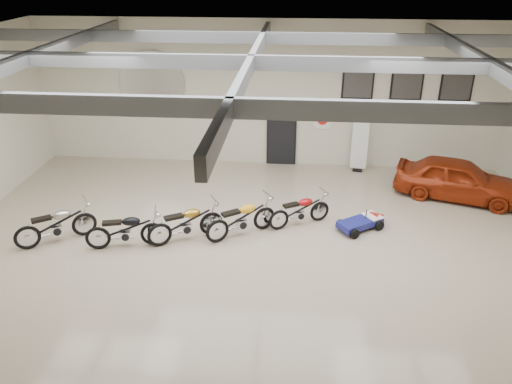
# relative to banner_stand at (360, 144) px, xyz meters

# --- Properties ---
(floor) EXTENTS (16.00, 12.00, 0.01)m
(floor) POSITION_rel_banner_stand_xyz_m (-3.19, -5.50, -1.01)
(floor) COLOR tan
(floor) RESTS_ON ground
(ceiling) EXTENTS (16.00, 12.00, 0.01)m
(ceiling) POSITION_rel_banner_stand_xyz_m (-3.19, -5.50, 3.99)
(ceiling) COLOR slate
(ceiling) RESTS_ON back_wall
(back_wall) EXTENTS (16.00, 0.02, 5.00)m
(back_wall) POSITION_rel_banner_stand_xyz_m (-3.19, 0.50, 1.49)
(back_wall) COLOR beige
(back_wall) RESTS_ON floor
(ceiling_beams) EXTENTS (15.80, 11.80, 0.32)m
(ceiling_beams) POSITION_rel_banner_stand_xyz_m (-3.19, -5.50, 3.74)
(ceiling_beams) COLOR slate
(ceiling_beams) RESTS_ON ceiling
(door) EXTENTS (0.92, 0.08, 2.10)m
(door) POSITION_rel_banner_stand_xyz_m (-2.69, 0.45, 0.04)
(door) COLOR black
(door) RESTS_ON back_wall
(logo_plaque) EXTENTS (2.30, 0.06, 1.16)m
(logo_plaque) POSITION_rel_banner_stand_xyz_m (-7.19, 0.45, 1.79)
(logo_plaque) COLOR silver
(logo_plaque) RESTS_ON back_wall
(poster_left) EXTENTS (1.05, 0.08, 1.35)m
(poster_left) POSITION_rel_banner_stand_xyz_m (-0.19, 0.46, 2.09)
(poster_left) COLOR black
(poster_left) RESTS_ON back_wall
(poster_mid) EXTENTS (1.05, 0.08, 1.35)m
(poster_mid) POSITION_rel_banner_stand_xyz_m (1.41, 0.46, 2.09)
(poster_mid) COLOR black
(poster_mid) RESTS_ON back_wall
(poster_right) EXTENTS (1.05, 0.08, 1.35)m
(poster_right) POSITION_rel_banner_stand_xyz_m (3.01, 0.46, 2.09)
(poster_right) COLOR black
(poster_right) RESTS_ON back_wall
(oil_sign) EXTENTS (0.72, 0.10, 0.72)m
(oil_sign) POSITION_rel_banner_stand_xyz_m (-1.29, 0.45, 0.69)
(oil_sign) COLOR white
(oil_sign) RESTS_ON back_wall
(banner_stand) EXTENTS (0.57, 0.29, 2.01)m
(banner_stand) POSITION_rel_banner_stand_xyz_m (0.00, 0.00, 0.00)
(banner_stand) COLOR white
(banner_stand) RESTS_ON floor
(motorcycle_silver) EXTENTS (2.03, 1.66, 1.05)m
(motorcycle_silver) POSITION_rel_banner_stand_xyz_m (-8.31, -5.48, -0.48)
(motorcycle_silver) COLOR silver
(motorcycle_silver) RESTS_ON floor
(motorcycle_black) EXTENTS (2.05, 1.06, 1.02)m
(motorcycle_black) POSITION_rel_banner_stand_xyz_m (-6.44, -5.56, -0.50)
(motorcycle_black) COLOR silver
(motorcycle_black) RESTS_ON floor
(motorcycle_gold) EXTENTS (2.06, 1.56, 1.05)m
(motorcycle_gold) POSITION_rel_banner_stand_xyz_m (-4.97, -5.09, -0.48)
(motorcycle_gold) COLOR silver
(motorcycle_gold) RESTS_ON floor
(motorcycle_yellow) EXTENTS (2.02, 1.67, 1.05)m
(motorcycle_yellow) POSITION_rel_banner_stand_xyz_m (-3.55, -4.73, -0.48)
(motorcycle_yellow) COLOR silver
(motorcycle_yellow) RESTS_ON floor
(motorcycle_red) EXTENTS (1.87, 1.36, 0.95)m
(motorcycle_red) POSITION_rel_banner_stand_xyz_m (-2.00, -4.03, -0.53)
(motorcycle_red) COLOR silver
(motorcycle_red) RESTS_ON floor
(go_kart) EXTENTS (1.68, 1.47, 0.56)m
(go_kart) POSITION_rel_banner_stand_xyz_m (-0.23, -4.07, -0.72)
(go_kart) COLOR navy
(go_kart) RESTS_ON floor
(vintage_car) EXTENTS (2.56, 3.99, 1.26)m
(vintage_car) POSITION_rel_banner_stand_xyz_m (2.81, -1.87, -0.37)
(vintage_car) COLOR maroon
(vintage_car) RESTS_ON floor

